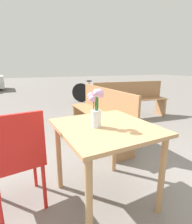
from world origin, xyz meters
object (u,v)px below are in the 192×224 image
(flower_vase, at_px, (96,108))
(bench_middle, at_px, (101,111))
(bench_near, at_px, (130,98))
(bicycle, at_px, (94,93))
(table_front, at_px, (106,138))
(cafe_chair, at_px, (17,156))

(flower_vase, distance_m, bench_middle, 1.55)
(flower_vase, height_order, bench_near, flower_vase)
(bench_middle, bearing_deg, bicycle, 69.11)
(table_front, height_order, flower_vase, flower_vase)
(flower_vase, distance_m, cafe_chair, 0.73)
(bench_middle, relative_size, bicycle, 1.39)
(bench_middle, xyz_separation_m, bicycle, (1.09, 2.86, -0.13))
(flower_vase, bearing_deg, table_front, -0.84)
(table_front, distance_m, cafe_chair, 0.73)
(bicycle, bearing_deg, flower_vase, -112.96)
(table_front, bearing_deg, bench_middle, 65.88)
(flower_vase, height_order, cafe_chair, flower_vase)
(cafe_chair, height_order, bench_middle, cafe_chair)
(bench_near, bearing_deg, flower_vase, -130.29)
(cafe_chair, distance_m, bicycle, 4.68)
(table_front, bearing_deg, bicycle, 68.07)
(cafe_chair, relative_size, bicycle, 0.70)
(flower_vase, height_order, bicycle, flower_vase)
(bicycle, bearing_deg, table_front, -111.93)
(cafe_chair, xyz_separation_m, bench_middle, (1.30, 1.16, -0.04))
(cafe_chair, distance_m, bench_middle, 1.74)
(cafe_chair, bearing_deg, bicycle, 59.30)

